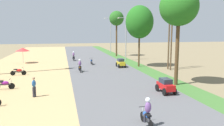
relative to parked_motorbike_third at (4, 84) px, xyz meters
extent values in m
cylinder|color=black|center=(0.59, 0.00, -0.21)|extent=(0.56, 0.06, 0.56)
cube|color=#333338|center=(-0.03, 0.00, -0.03)|extent=(1.12, 0.12, 0.12)
ellipsoid|color=#8C1E8C|center=(0.05, 0.00, 0.11)|extent=(0.64, 0.28, 0.32)
cube|color=black|center=(-0.31, 0.00, 0.23)|extent=(0.44, 0.20, 0.10)
cylinder|color=#A5A8AD|center=(0.53, 0.00, 0.06)|extent=(0.26, 0.05, 0.68)
cylinder|color=black|center=(0.47, 0.00, 0.43)|extent=(0.04, 0.54, 0.04)
cylinder|color=black|center=(0.61, 6.63, -0.21)|extent=(0.56, 0.06, 0.56)
cylinder|color=black|center=(-0.63, 6.63, -0.21)|extent=(0.56, 0.06, 0.56)
cube|color=#333338|center=(-0.01, 6.63, -0.03)|extent=(1.12, 0.12, 0.12)
ellipsoid|color=red|center=(0.07, 6.63, 0.11)|extent=(0.64, 0.28, 0.32)
cube|color=black|center=(-0.29, 6.63, 0.23)|extent=(0.44, 0.20, 0.10)
cylinder|color=#A5A8AD|center=(0.55, 6.63, 0.06)|extent=(0.26, 0.05, 0.68)
cylinder|color=black|center=(0.49, 6.63, 0.43)|extent=(0.04, 0.54, 0.04)
cylinder|color=#99999E|center=(-1.10, 17.05, 0.56)|extent=(0.05, 0.05, 2.10)
cone|color=red|center=(-1.10, 17.05, 1.76)|extent=(2.20, 2.20, 0.55)
cylinder|color=#33333D|center=(2.82, -3.05, -0.08)|extent=(0.14, 0.14, 0.82)
cylinder|color=#33333D|center=(2.95, -2.92, -0.08)|extent=(0.14, 0.14, 0.82)
ellipsoid|color=#265999|center=(2.88, -2.99, 0.61)|extent=(0.42, 0.43, 0.56)
sphere|color=#9E7556|center=(2.88, -2.99, 1.02)|extent=(0.22, 0.22, 0.22)
cylinder|color=#4C351E|center=(15.94, -1.70, 2.75)|extent=(0.36, 0.36, 6.48)
ellipsoid|color=#23641B|center=(15.94, -1.70, 6.98)|extent=(3.62, 3.62, 3.60)
cylinder|color=#4C351E|center=(16.17, 9.80, 2.10)|extent=(0.24, 0.24, 5.19)
ellipsoid|color=#1E5D19|center=(16.17, 9.80, 6.00)|extent=(4.02, 4.02, 4.74)
cylinder|color=#4C351E|center=(16.19, 23.84, 2.98)|extent=(0.32, 0.32, 6.94)
ellipsoid|color=#235B1C|center=(16.19, 23.84, 7.27)|extent=(2.97, 2.97, 2.99)
cylinder|color=gray|center=(16.29, 17.18, 3.33)|extent=(0.16, 0.16, 7.65)
cylinder|color=gray|center=(15.59, 17.18, 7.01)|extent=(1.40, 0.08, 0.08)
ellipsoid|color=silver|center=(14.89, 17.18, 6.94)|extent=(0.36, 0.20, 0.14)
cylinder|color=gray|center=(16.99, 17.18, 7.01)|extent=(1.40, 0.08, 0.08)
ellipsoid|color=silver|center=(17.69, 17.18, 6.94)|extent=(0.36, 0.20, 0.14)
cylinder|color=gray|center=(16.29, 29.95, 3.66)|extent=(0.16, 0.16, 8.31)
cylinder|color=gray|center=(15.59, 29.95, 7.67)|extent=(1.40, 0.08, 0.08)
ellipsoid|color=silver|center=(14.89, 29.95, 7.60)|extent=(0.36, 0.20, 0.14)
cylinder|color=gray|center=(16.99, 29.95, 7.67)|extent=(1.40, 0.08, 0.08)
ellipsoid|color=silver|center=(17.69, 29.95, 7.60)|extent=(0.36, 0.20, 0.14)
cylinder|color=brown|center=(19.48, 7.05, 3.87)|extent=(0.20, 0.20, 8.84)
cube|color=#473323|center=(19.48, 7.05, 7.79)|extent=(1.80, 0.10, 0.10)
cylinder|color=brown|center=(19.46, 6.27, 3.90)|extent=(0.20, 0.20, 8.91)
cube|color=#473323|center=(19.46, 6.27, 7.86)|extent=(1.80, 0.10, 0.10)
cube|color=red|center=(13.61, -4.25, 0.11)|extent=(0.84, 1.95, 0.50)
cube|color=#232B38|center=(13.61, -4.20, 0.56)|extent=(0.77, 1.10, 0.40)
cylinder|color=black|center=(14.08, -4.96, -0.17)|extent=(0.10, 0.60, 0.60)
cylinder|color=black|center=(13.14, -4.96, -0.17)|extent=(0.10, 0.60, 0.60)
cylinder|color=black|center=(14.08, -3.55, -0.17)|extent=(0.10, 0.60, 0.60)
cylinder|color=black|center=(13.14, -3.55, -0.17)|extent=(0.10, 0.60, 0.60)
cube|color=gold|center=(13.37, 9.67, 0.11)|extent=(0.84, 1.95, 0.50)
cube|color=#232B38|center=(13.37, 9.72, 0.56)|extent=(0.77, 1.10, 0.40)
cylinder|color=black|center=(13.84, 8.97, -0.17)|extent=(0.10, 0.60, 0.60)
cylinder|color=black|center=(12.90, 8.97, -0.17)|extent=(0.10, 0.60, 0.60)
cylinder|color=black|center=(13.84, 10.37, -0.17)|extent=(0.10, 0.60, 0.60)
cylinder|color=black|center=(12.90, 10.37, -0.17)|extent=(0.10, 0.60, 0.60)
cylinder|color=black|center=(9.61, -9.47, -0.19)|extent=(0.06, 0.56, 0.56)
cylinder|color=black|center=(9.61, -10.71, -0.19)|extent=(0.06, 0.56, 0.56)
cube|color=#333338|center=(9.61, -10.09, -0.01)|extent=(0.12, 1.12, 0.12)
ellipsoid|color=#1E4CA5|center=(9.61, -10.01, 0.13)|extent=(0.28, 0.64, 0.32)
cube|color=black|center=(9.61, -10.37, 0.25)|extent=(0.20, 0.44, 0.10)
cylinder|color=#A5A8AD|center=(9.61, -9.53, 0.08)|extent=(0.05, 0.26, 0.68)
cylinder|color=black|center=(9.61, -9.59, 0.45)|extent=(0.54, 0.04, 0.04)
ellipsoid|color=#724C8C|center=(9.61, -10.29, 0.65)|extent=(0.36, 0.28, 0.64)
sphere|color=white|center=(9.61, -10.25, 1.05)|extent=(0.28, 0.28, 0.28)
cylinder|color=#2D2D38|center=(9.47, -10.19, 0.01)|extent=(0.12, 0.12, 0.48)
cylinder|color=#2D2D38|center=(9.75, -10.19, 0.01)|extent=(0.12, 0.12, 0.48)
cylinder|color=black|center=(7.30, 7.94, -0.19)|extent=(0.06, 0.56, 0.56)
cylinder|color=black|center=(7.30, 6.70, -0.19)|extent=(0.06, 0.56, 0.56)
cube|color=#333338|center=(7.30, 7.32, -0.01)|extent=(0.12, 1.12, 0.12)
ellipsoid|color=orange|center=(7.30, 7.40, 0.13)|extent=(0.28, 0.64, 0.32)
cube|color=black|center=(7.30, 7.04, 0.25)|extent=(0.20, 0.44, 0.10)
cylinder|color=#A5A8AD|center=(7.30, 7.88, 0.08)|extent=(0.05, 0.26, 0.68)
cylinder|color=black|center=(7.30, 7.82, 0.45)|extent=(0.54, 0.04, 0.04)
ellipsoid|color=#724C8C|center=(7.30, 7.12, 0.65)|extent=(0.36, 0.28, 0.64)
sphere|color=white|center=(7.30, 7.16, 1.05)|extent=(0.28, 0.28, 0.28)
cylinder|color=#2D2D38|center=(7.16, 7.22, 0.01)|extent=(0.12, 0.12, 0.48)
cylinder|color=#2D2D38|center=(7.44, 7.22, 0.01)|extent=(0.12, 0.12, 0.48)
cylinder|color=black|center=(9.58, 13.88, -0.19)|extent=(0.06, 0.56, 0.56)
cylinder|color=black|center=(9.58, 12.64, -0.19)|extent=(0.06, 0.56, 0.56)
cube|color=#333338|center=(9.58, 13.26, -0.01)|extent=(0.12, 1.12, 0.12)
ellipsoid|color=#1E4CA5|center=(9.58, 13.34, 0.13)|extent=(0.28, 0.64, 0.32)
cube|color=black|center=(9.58, 12.98, 0.25)|extent=(0.20, 0.44, 0.10)
cylinder|color=#A5A8AD|center=(9.58, 13.82, 0.08)|extent=(0.05, 0.26, 0.68)
cylinder|color=black|center=(9.58, 13.76, 0.45)|extent=(0.54, 0.04, 0.04)
cylinder|color=black|center=(7.07, 19.10, -0.19)|extent=(0.06, 0.56, 0.56)
cylinder|color=black|center=(7.07, 17.86, -0.19)|extent=(0.06, 0.56, 0.56)
cube|color=#333338|center=(7.07, 18.48, -0.01)|extent=(0.12, 1.12, 0.12)
ellipsoid|color=black|center=(7.07, 18.56, 0.13)|extent=(0.28, 0.64, 0.32)
cube|color=black|center=(7.07, 18.20, 0.25)|extent=(0.20, 0.44, 0.10)
cylinder|color=#A5A8AD|center=(7.07, 19.04, 0.08)|extent=(0.05, 0.26, 0.68)
cylinder|color=black|center=(7.07, 18.98, 0.45)|extent=(0.54, 0.04, 0.04)
ellipsoid|color=#724C8C|center=(7.07, 18.28, 0.65)|extent=(0.36, 0.28, 0.64)
sphere|color=white|center=(7.07, 18.32, 1.05)|extent=(0.28, 0.28, 0.28)
cylinder|color=#2D2D38|center=(6.93, 18.38, 0.01)|extent=(0.12, 0.12, 0.48)
cylinder|color=#2D2D38|center=(7.21, 18.38, 0.01)|extent=(0.12, 0.12, 0.48)
camera|label=1|loc=(5.18, -21.15, 4.75)|focal=35.73mm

